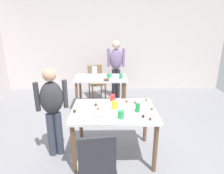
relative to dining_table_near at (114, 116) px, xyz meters
name	(u,v)px	position (x,y,z in m)	size (l,w,h in m)	color
ground_plane	(118,152)	(0.07, 0.06, -0.65)	(6.40, 6.40, 0.00)	gray
wall_back	(113,45)	(0.07, 3.26, 0.65)	(6.40, 0.10, 2.60)	silver
dining_table_near	(114,116)	(0.00, 0.00, 0.00)	(1.19, 0.84, 0.75)	white
dining_table_far	(101,82)	(-0.25, 1.75, -0.02)	(1.17, 0.66, 0.75)	silver
chair_near_table	(97,163)	(-0.20, -0.80, -0.16)	(0.45, 0.45, 0.87)	#2D2D33
chair_far_table	(96,80)	(-0.40, 2.44, -0.16)	(0.51, 0.51, 0.87)	olive
person_girl_near	(52,106)	(-0.87, 0.04, 0.14)	(0.45, 0.29, 1.35)	#383D4C
person_adult_far	(116,64)	(0.12, 2.45, 0.25)	(0.45, 0.21, 1.52)	#28282D
mixing_bowl	(100,116)	(-0.18, -0.28, 0.14)	(0.18, 0.18, 0.09)	white
soda_can	(138,108)	(0.32, -0.08, 0.16)	(0.07, 0.07, 0.12)	#198438
fork_near	(88,111)	(-0.36, -0.03, 0.10)	(0.17, 0.02, 0.01)	silver
cup_near_0	(121,115)	(0.08, -0.26, 0.15)	(0.08, 0.08, 0.10)	green
cup_near_1	(113,98)	(-0.01, 0.33, 0.15)	(0.08, 0.08, 0.10)	red
cup_near_2	(115,105)	(0.01, 0.04, 0.15)	(0.08, 0.08, 0.11)	yellow
cake_ball_0	(75,111)	(-0.54, -0.09, 0.12)	(0.05, 0.05, 0.05)	brown
cake_ball_1	(127,101)	(0.20, 0.26, 0.12)	(0.04, 0.04, 0.04)	brown
cake_ball_2	(150,119)	(0.45, -0.33, 0.12)	(0.04, 0.04, 0.04)	brown
cake_ball_3	(135,102)	(0.32, 0.22, 0.12)	(0.04, 0.04, 0.04)	brown
cake_ball_4	(146,100)	(0.52, 0.32, 0.12)	(0.04, 0.04, 0.04)	brown
cake_ball_5	(143,116)	(0.37, -0.25, 0.12)	(0.04, 0.04, 0.04)	#3D2319
cake_ball_6	(96,105)	(-0.27, 0.13, 0.12)	(0.05, 0.05, 0.05)	brown
cake_ball_7	(152,109)	(0.53, -0.03, 0.12)	(0.04, 0.04, 0.04)	brown
cake_ball_8	(98,110)	(-0.22, -0.04, 0.12)	(0.05, 0.05, 0.05)	brown
pitcher_far	(94,72)	(-0.40, 1.81, 0.21)	(0.11, 0.11, 0.23)	white
cup_far_0	(109,76)	(-0.06, 1.69, 0.14)	(0.08, 0.08, 0.09)	green
cup_far_1	(121,76)	(0.20, 1.62, 0.15)	(0.07, 0.07, 0.12)	green
donut_far_0	(89,80)	(-0.49, 1.52, 0.11)	(0.10, 0.10, 0.03)	white
donut_far_1	(124,75)	(0.28, 1.84, 0.11)	(0.12, 0.12, 0.04)	white
donut_far_2	(109,75)	(-0.06, 1.91, 0.12)	(0.13, 0.13, 0.04)	brown
donut_far_3	(106,80)	(-0.12, 1.49, 0.12)	(0.13, 0.13, 0.04)	brown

